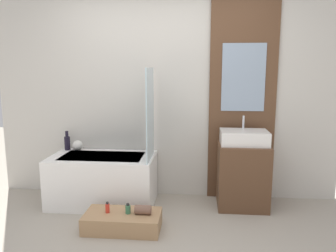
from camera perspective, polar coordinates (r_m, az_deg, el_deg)
name	(u,v)px	position (r m, az deg, el deg)	size (l,w,h in m)	color
wall_tiled_back	(164,92)	(4.03, -0.64, 5.94)	(4.20, 0.06, 2.60)	beige
wall_wood_accent	(243,92)	(3.99, 12.87, 5.84)	(0.78, 0.04, 2.60)	brown
bathtub	(103,179)	(3.99, -11.23, -9.12)	(1.21, 0.67, 0.58)	white
glass_shower_screen	(150,114)	(3.63, -3.15, 2.10)	(0.01, 0.53, 1.01)	silver
wooden_step_bench	(123,221)	(3.41, -7.90, -16.10)	(0.75, 0.39, 0.17)	#A87F56
vanity_cabinet	(242,175)	(3.91, 12.84, -8.39)	(0.56, 0.49, 0.74)	brown
sink	(244,137)	(3.79, 13.10, -1.95)	(0.53, 0.36, 0.31)	white
vase_tall_dark	(67,142)	(4.28, -17.14, -2.71)	(0.07, 0.07, 0.24)	black
vase_round_light	(78,146)	(4.21, -15.46, -3.31)	(0.13, 0.13, 0.13)	silver
bottle_soap_primary	(107,208)	(3.39, -10.50, -13.85)	(0.04, 0.04, 0.11)	red
bottle_soap_secondary	(128,209)	(3.35, -6.99, -14.16)	(0.05, 0.05, 0.10)	#38704C
towel_roll	(143,210)	(3.32, -4.38, -14.33)	(0.09, 0.09, 0.16)	brown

